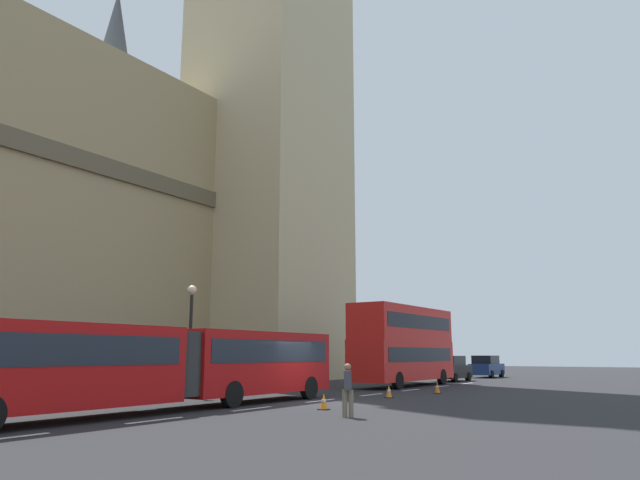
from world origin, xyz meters
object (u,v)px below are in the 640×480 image
(traffic_cone_middle, at_px, (389,391))
(sedan_lead, at_px, (450,369))
(traffic_cone_east, at_px, (437,388))
(sedan_trailing, at_px, (487,367))
(double_decker_bus, at_px, (404,342))
(articulated_bus, at_px, (170,361))
(traffic_cone_west, at_px, (324,402))
(street_lamp, at_px, (190,331))
(pedestrian_near_cones, at_px, (348,388))

(traffic_cone_middle, bearing_deg, sedan_lead, 12.05)
(traffic_cone_east, bearing_deg, sedan_trailing, 11.52)
(sedan_lead, distance_m, traffic_cone_east, 14.10)
(traffic_cone_middle, relative_size, traffic_cone_east, 1.00)
(double_decker_bus, relative_size, sedan_trailing, 2.36)
(articulated_bus, relative_size, traffic_cone_west, 30.10)
(double_decker_bus, bearing_deg, traffic_cone_west, -164.76)
(sedan_lead, height_order, traffic_cone_middle, sedan_lead)
(sedan_lead, xyz_separation_m, traffic_cone_west, (-24.18, -4.47, -0.63))
(traffic_cone_west, relative_size, traffic_cone_middle, 1.00)
(articulated_bus, distance_m, sedan_trailing, 36.18)
(double_decker_bus, relative_size, street_lamp, 1.97)
(sedan_trailing, xyz_separation_m, traffic_cone_middle, (-26.09, -3.79, -0.63))
(double_decker_bus, xyz_separation_m, traffic_cone_east, (-5.33, -4.34, -2.43))
(sedan_trailing, height_order, traffic_cone_middle, sedan_trailing)
(traffic_cone_west, bearing_deg, traffic_cone_middle, 6.31)
(sedan_lead, xyz_separation_m, traffic_cone_east, (-13.37, -4.42, -0.63))
(sedan_trailing, xyz_separation_m, street_lamp, (-30.81, 4.37, 2.14))
(sedan_lead, relative_size, sedan_trailing, 1.00)
(sedan_lead, height_order, traffic_cone_east, sedan_lead)
(sedan_trailing, bearing_deg, traffic_cone_middle, -171.73)
(articulated_bus, xyz_separation_m, traffic_cone_west, (3.40, -4.39, -1.46))
(double_decker_bus, xyz_separation_m, sedan_lead, (8.05, 0.08, -1.80))
(traffic_cone_east, bearing_deg, street_lamp, 135.01)
(street_lamp, xyz_separation_m, pedestrian_near_cones, (-3.78, -10.99, -2.14))
(street_lamp, bearing_deg, sedan_trailing, -8.07)
(traffic_cone_west, bearing_deg, sedan_lead, 10.48)
(traffic_cone_east, xyz_separation_m, pedestrian_near_cones, (-12.63, -2.15, 0.63))
(sedan_lead, height_order, traffic_cone_west, sedan_lead)
(sedan_trailing, distance_m, traffic_cone_middle, 26.37)
(traffic_cone_east, bearing_deg, double_decker_bus, 39.18)
(double_decker_bus, bearing_deg, articulated_bus, -179.99)
(street_lamp, bearing_deg, sedan_lead, -11.26)
(sedan_lead, height_order, pedestrian_near_cones, sedan_lead)
(articulated_bus, bearing_deg, traffic_cone_west, -52.26)
(double_decker_bus, height_order, traffic_cone_east, double_decker_bus)
(articulated_bus, height_order, pedestrian_near_cones, articulated_bus)
(sedan_lead, relative_size, street_lamp, 0.83)
(sedan_lead, distance_m, sedan_trailing, 8.59)
(traffic_cone_middle, bearing_deg, street_lamp, 120.09)
(traffic_cone_east, bearing_deg, sedan_lead, 18.30)
(articulated_bus, xyz_separation_m, sedan_trailing, (36.17, 0.14, -0.83))
(double_decker_bus, distance_m, traffic_cone_east, 7.29)
(traffic_cone_west, relative_size, pedestrian_near_cones, 0.34)
(traffic_cone_middle, distance_m, traffic_cone_east, 4.18)
(articulated_bus, height_order, double_decker_bus, double_decker_bus)
(articulated_bus, height_order, sedan_lead, articulated_bus)
(sedan_trailing, xyz_separation_m, pedestrian_near_cones, (-34.59, -6.63, -0.00))
(articulated_bus, height_order, street_lamp, street_lamp)
(traffic_cone_west, relative_size, street_lamp, 0.11)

